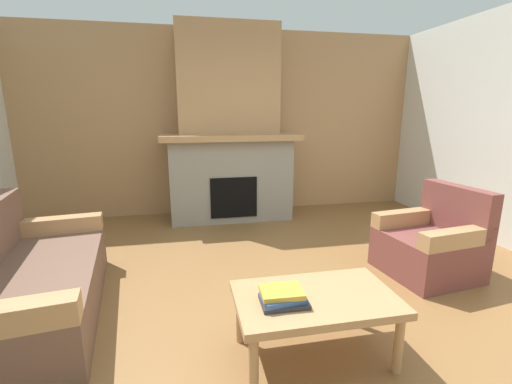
# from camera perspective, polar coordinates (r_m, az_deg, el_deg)

# --- Properties ---
(ground) EXTENTS (9.00, 9.00, 0.00)m
(ground) POSITION_cam_1_polar(r_m,az_deg,el_deg) (2.90, 2.98, -19.14)
(ground) COLOR brown
(wall_back_wood_panel) EXTENTS (6.00, 0.12, 2.70)m
(wall_back_wood_panel) POSITION_cam_1_polar(r_m,az_deg,el_deg) (5.40, -4.95, 11.09)
(wall_back_wood_panel) COLOR tan
(wall_back_wood_panel) RESTS_ON ground
(fireplace) EXTENTS (1.90, 0.82, 2.70)m
(fireplace) POSITION_cam_1_polar(r_m,az_deg,el_deg) (5.04, -4.40, 8.82)
(fireplace) COLOR gray
(fireplace) RESTS_ON ground
(couch) EXTENTS (1.08, 1.90, 0.85)m
(couch) POSITION_cam_1_polar(r_m,az_deg,el_deg) (3.19, -33.39, -12.45)
(couch) COLOR brown
(couch) RESTS_ON ground
(armchair) EXTENTS (0.85, 0.85, 0.85)m
(armchair) POSITION_cam_1_polar(r_m,az_deg,el_deg) (3.78, 26.85, -7.66)
(armchair) COLOR brown
(armchair) RESTS_ON ground
(coffee_table) EXTENTS (1.00, 0.60, 0.43)m
(coffee_table) POSITION_cam_1_polar(r_m,az_deg,el_deg) (2.31, 9.69, -17.55)
(coffee_table) COLOR tan
(coffee_table) RESTS_ON ground
(book_stack_near_edge) EXTENTS (0.28, 0.22, 0.09)m
(book_stack_near_edge) POSITION_cam_1_polar(r_m,az_deg,el_deg) (2.16, 4.40, -16.81)
(book_stack_near_edge) COLOR #2D2D33
(book_stack_near_edge) RESTS_ON coffee_table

